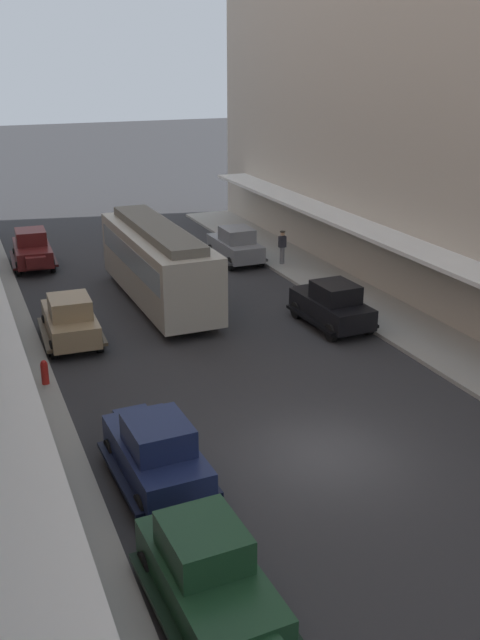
% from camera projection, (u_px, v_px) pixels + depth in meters
% --- Properties ---
extents(ground_plane, '(200.00, 200.00, 0.00)m').
position_uv_depth(ground_plane, '(325.00, 455.00, 19.26)').
color(ground_plane, '#2D2D30').
extents(sidewalk_left, '(3.00, 60.00, 0.15)m').
position_uv_depth(sidewalk_left, '(40.00, 517.00, 16.56)').
color(sidewalk_left, '#99968E').
rests_on(sidewalk_left, ground).
extents(parked_car_0, '(2.25, 4.30, 1.84)m').
position_uv_depth(parked_car_0, '(332.00, 304.00, 27.96)').
color(parked_car_0, black).
rests_on(parked_car_0, ground).
extents(parked_car_1, '(2.16, 4.27, 1.84)m').
position_uv_depth(parked_car_1, '(235.00, 244.00, 36.65)').
color(parked_car_1, slate).
rests_on(parked_car_1, ground).
extents(parked_car_2, '(2.28, 4.31, 1.84)m').
position_uv_depth(parked_car_2, '(156.00, 450.00, 17.65)').
color(parked_car_2, '#19234C').
rests_on(parked_car_2, ground).
extents(parked_car_3, '(2.27, 4.31, 1.84)m').
position_uv_depth(parked_car_3, '(70.00, 318.00, 26.42)').
color(parked_car_3, '#997F5B').
rests_on(parked_car_3, ground).
extents(parked_car_4, '(2.31, 4.32, 1.84)m').
position_uv_depth(parked_car_4, '(32.00, 248.00, 35.90)').
color(parked_car_4, '#591919').
rests_on(parked_car_4, ground).
extents(parked_car_6, '(2.29, 4.31, 1.84)m').
position_uv_depth(parked_car_6, '(208.00, 572.00, 13.51)').
color(parked_car_6, '#193D23').
rests_on(parked_car_6, ground).
extents(streetcar, '(2.64, 9.63, 3.46)m').
position_uv_depth(streetcar, '(158.00, 261.00, 30.21)').
color(streetcar, '#ADA899').
rests_on(streetcar, ground).
extents(fire_hydrant, '(0.24, 0.24, 0.82)m').
position_uv_depth(fire_hydrant, '(45.00, 372.00, 22.90)').
color(fire_hydrant, '#B21E19').
rests_on(fire_hydrant, sidewalk_left).
extents(pedestrian_0, '(0.36, 0.28, 1.67)m').
position_uv_depth(pedestrian_0, '(29.00, 425.00, 18.69)').
color(pedestrian_0, slate).
rests_on(pedestrian_0, sidewalk_left).
extents(pedestrian_1, '(0.36, 0.28, 1.67)m').
position_uv_depth(pedestrian_1, '(282.00, 247.00, 35.87)').
color(pedestrian_1, slate).
rests_on(pedestrian_1, sidewalk_right).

